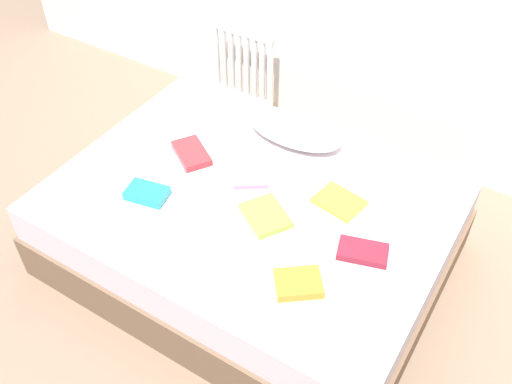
{
  "coord_description": "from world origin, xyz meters",
  "views": [
    {
      "loc": [
        1.14,
        -1.78,
        2.53
      ],
      "look_at": [
        0.0,
        0.05,
        0.48
      ],
      "focal_mm": 40.38,
      "sensor_mm": 36.0,
      "label": 1
    }
  ],
  "objects_px": {
    "textbook_orange": "(298,283)",
    "textbook_pink": "(250,176)",
    "textbook_teal": "(147,193)",
    "radiator": "(243,65)",
    "textbook_red": "(191,153)",
    "textbook_maroon": "(363,252)",
    "pillow": "(294,129)",
    "textbook_yellow": "(339,202)",
    "bed": "(251,229)",
    "textbook_lime": "(266,216)"
  },
  "relations": [
    {
      "from": "textbook_orange",
      "to": "textbook_pink",
      "type": "xyz_separation_m",
      "value": [
        -0.56,
        0.49,
        -0.01
      ]
    },
    {
      "from": "textbook_teal",
      "to": "textbook_orange",
      "type": "distance_m",
      "value": 0.93
    },
    {
      "from": "radiator",
      "to": "textbook_orange",
      "type": "bearing_deg",
      "value": -50.27
    },
    {
      "from": "textbook_red",
      "to": "textbook_orange",
      "type": "distance_m",
      "value": 1.04
    },
    {
      "from": "textbook_maroon",
      "to": "pillow",
      "type": "bearing_deg",
      "value": 122.69
    },
    {
      "from": "textbook_teal",
      "to": "textbook_pink",
      "type": "height_order",
      "value": "textbook_teal"
    },
    {
      "from": "textbook_orange",
      "to": "textbook_yellow",
      "type": "relative_size",
      "value": 0.88
    },
    {
      "from": "textbook_red",
      "to": "textbook_yellow",
      "type": "distance_m",
      "value": 0.85
    },
    {
      "from": "bed",
      "to": "textbook_pink",
      "type": "height_order",
      "value": "textbook_pink"
    },
    {
      "from": "pillow",
      "to": "textbook_teal",
      "type": "bearing_deg",
      "value": -115.94
    },
    {
      "from": "pillow",
      "to": "textbook_yellow",
      "type": "xyz_separation_m",
      "value": [
        0.45,
        -0.34,
        -0.05
      ]
    },
    {
      "from": "textbook_lime",
      "to": "textbook_teal",
      "type": "height_order",
      "value": "textbook_teal"
    },
    {
      "from": "textbook_teal",
      "to": "textbook_pink",
      "type": "xyz_separation_m",
      "value": [
        0.36,
        0.4,
        -0.01
      ]
    },
    {
      "from": "textbook_maroon",
      "to": "textbook_orange",
      "type": "bearing_deg",
      "value": -133.85
    },
    {
      "from": "pillow",
      "to": "textbook_lime",
      "type": "height_order",
      "value": "pillow"
    },
    {
      "from": "radiator",
      "to": "textbook_lime",
      "type": "bearing_deg",
      "value": -53.07
    },
    {
      "from": "bed",
      "to": "textbook_red",
      "type": "bearing_deg",
      "value": 168.66
    },
    {
      "from": "textbook_lime",
      "to": "textbook_red",
      "type": "xyz_separation_m",
      "value": [
        -0.59,
        0.19,
        0.0
      ]
    },
    {
      "from": "textbook_lime",
      "to": "textbook_pink",
      "type": "distance_m",
      "value": 0.31
    },
    {
      "from": "textbook_orange",
      "to": "textbook_teal",
      "type": "bearing_deg",
      "value": 136.18
    },
    {
      "from": "textbook_red",
      "to": "textbook_orange",
      "type": "bearing_deg",
      "value": 6.01
    },
    {
      "from": "textbook_lime",
      "to": "textbook_yellow",
      "type": "distance_m",
      "value": 0.38
    },
    {
      "from": "textbook_red",
      "to": "textbook_maroon",
      "type": "bearing_deg",
      "value": 24.99
    },
    {
      "from": "textbook_maroon",
      "to": "textbook_orange",
      "type": "height_order",
      "value": "textbook_orange"
    },
    {
      "from": "textbook_pink",
      "to": "textbook_orange",
      "type": "bearing_deg",
      "value": -75.67
    },
    {
      "from": "bed",
      "to": "textbook_yellow",
      "type": "bearing_deg",
      "value": 24.17
    },
    {
      "from": "bed",
      "to": "radiator",
      "type": "height_order",
      "value": "radiator"
    },
    {
      "from": "radiator",
      "to": "pillow",
      "type": "xyz_separation_m",
      "value": [
        0.78,
        -0.68,
        0.19
      ]
    },
    {
      "from": "pillow",
      "to": "textbook_red",
      "type": "xyz_separation_m",
      "value": [
        -0.4,
        -0.44,
        -0.04
      ]
    },
    {
      "from": "textbook_yellow",
      "to": "textbook_pink",
      "type": "height_order",
      "value": "textbook_pink"
    },
    {
      "from": "textbook_red",
      "to": "textbook_teal",
      "type": "xyz_separation_m",
      "value": [
        0.0,
        -0.38,
        0.0
      ]
    },
    {
      "from": "textbook_orange",
      "to": "textbook_pink",
      "type": "height_order",
      "value": "textbook_orange"
    },
    {
      "from": "radiator",
      "to": "textbook_yellow",
      "type": "xyz_separation_m",
      "value": [
        1.24,
        -1.02,
        0.14
      ]
    },
    {
      "from": "pillow",
      "to": "textbook_maroon",
      "type": "bearing_deg",
      "value": -40.38
    },
    {
      "from": "textbook_lime",
      "to": "textbook_red",
      "type": "height_order",
      "value": "textbook_red"
    },
    {
      "from": "radiator",
      "to": "textbook_teal",
      "type": "height_order",
      "value": "radiator"
    },
    {
      "from": "textbook_lime",
      "to": "textbook_red",
      "type": "distance_m",
      "value": 0.62
    },
    {
      "from": "pillow",
      "to": "textbook_orange",
      "type": "relative_size",
      "value": 2.8
    },
    {
      "from": "textbook_red",
      "to": "textbook_pink",
      "type": "relative_size",
      "value": 1.35
    },
    {
      "from": "textbook_lime",
      "to": "textbook_yellow",
      "type": "bearing_deg",
      "value": 79.48
    },
    {
      "from": "pillow",
      "to": "textbook_red",
      "type": "height_order",
      "value": "pillow"
    },
    {
      "from": "bed",
      "to": "textbook_yellow",
      "type": "relative_size",
      "value": 8.64
    },
    {
      "from": "textbook_lime",
      "to": "textbook_pink",
      "type": "xyz_separation_m",
      "value": [
        -0.22,
        0.21,
        -0.0
      ]
    },
    {
      "from": "textbook_pink",
      "to": "radiator",
      "type": "bearing_deg",
      "value": 90.04
    },
    {
      "from": "textbook_maroon",
      "to": "textbook_teal",
      "type": "bearing_deg",
      "value": 174.81
    },
    {
      "from": "bed",
      "to": "textbook_orange",
      "type": "relative_size",
      "value": 9.84
    },
    {
      "from": "textbook_lime",
      "to": "textbook_orange",
      "type": "bearing_deg",
      "value": -7.75
    },
    {
      "from": "textbook_maroon",
      "to": "textbook_pink",
      "type": "distance_m",
      "value": 0.74
    },
    {
      "from": "bed",
      "to": "textbook_orange",
      "type": "distance_m",
      "value": 0.67
    },
    {
      "from": "textbook_red",
      "to": "textbook_yellow",
      "type": "relative_size",
      "value": 1.08
    }
  ]
}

